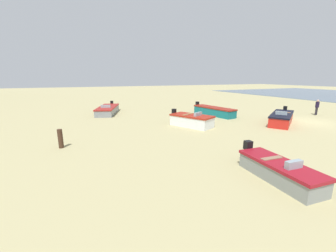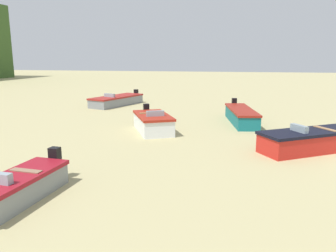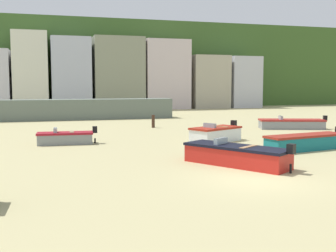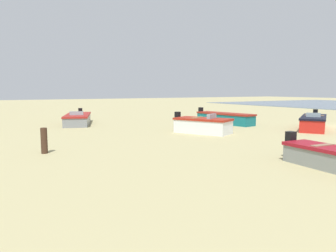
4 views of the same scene
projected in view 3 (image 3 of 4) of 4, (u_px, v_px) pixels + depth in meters
The scene contains 15 objects.
ground_plane at pixel (257, 179), 15.96m from camera, with size 160.00×160.00×0.00m, color tan.
headland_hill at pixel (88, 67), 78.34m from camera, with size 90.00×32.00×13.67m, color #385825.
harbor_pier at pixel (84, 109), 43.42m from camera, with size 18.57×2.40×2.09m, color slate.
townhouse_left at pixel (31, 72), 57.43m from camera, with size 4.57×5.54×10.75m, color silver.
townhouse_centre_left at pixel (71, 74), 59.04m from camera, with size 5.36×5.70×10.14m, color #AFB5C6.
townhouse_centre at pixel (118, 74), 60.82m from camera, with size 7.13×5.56×10.38m, color gray.
townhouse_centre_right at pixel (165, 75), 62.57m from camera, with size 6.59×5.05×10.17m, color beige.
townhouse_right at pixel (206, 82), 65.21m from camera, with size 5.71×6.36×8.01m, color #A6A08A.
townhouse_far_right at pixel (240, 82), 66.64m from camera, with size 4.86×5.99×7.94m, color #B2B5BE.
boat_red_0 at pixel (236, 155), 18.65m from camera, with size 3.92×4.92×1.21m.
boat_teal_2 at pixel (305, 142), 23.07m from camera, with size 5.27×2.14×1.19m.
boat_white_3 at pixel (216, 134), 26.52m from camera, with size 3.75×2.96×1.25m.
boat_grey_4 at pixel (65, 138), 25.32m from camera, with size 3.63×1.42×1.05m.
boat_grey_5 at pixel (291, 124), 34.17m from camera, with size 5.48×3.29×1.09m.
mooring_post_near_water at pixel (153, 121), 35.00m from camera, with size 0.27×0.27×1.07m, color #3F291D.
Camera 3 is at (-7.65, -14.10, 3.61)m, focal length 44.65 mm.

